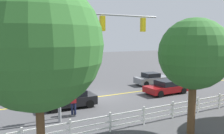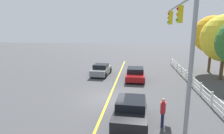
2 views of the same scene
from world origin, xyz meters
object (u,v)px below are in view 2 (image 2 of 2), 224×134
(tree_3, at_px, (212,34))
(car_2, at_px, (101,70))
(car_0, at_px, (135,74))
(car_1, at_px, (131,111))
(pedestrian, at_px, (163,111))

(tree_3, bearing_deg, car_2, -75.12)
(car_0, bearing_deg, tree_3, 118.20)
(car_1, relative_size, pedestrian, 2.37)
(tree_3, bearing_deg, pedestrian, -27.40)
(car_1, bearing_deg, tree_3, 148.31)
(car_1, xyz_separation_m, pedestrian, (0.34, 1.82, 0.25))
(pedestrian, xyz_separation_m, tree_3, (-14.99, 7.77, 3.92))
(car_1, distance_m, tree_3, 18.00)
(pedestrian, bearing_deg, car_2, 129.91)
(car_0, bearing_deg, car_2, -109.74)
(car_2, bearing_deg, car_1, -156.86)
(car_2, distance_m, tree_3, 14.64)
(car_0, bearing_deg, car_1, -0.86)
(car_0, xyz_separation_m, car_2, (-1.47, -4.11, 0.02))
(car_1, height_order, tree_3, tree_3)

